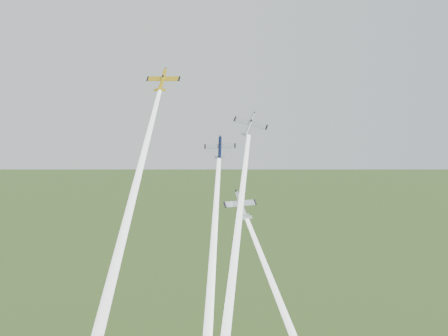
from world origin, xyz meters
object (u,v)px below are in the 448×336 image
at_px(plane_yellow, 163,80).
at_px(plane_silver_right, 250,125).
at_px(plane_navy, 220,148).
at_px(plane_silver_low, 242,205).

relative_size(plane_yellow, plane_silver_right, 1.00).
height_order(plane_yellow, plane_silver_right, plane_yellow).
xyz_separation_m(plane_navy, plane_silver_low, (3.45, -8.92, -12.44)).
height_order(plane_navy, plane_silver_right, plane_silver_right).
xyz_separation_m(plane_yellow, plane_silver_low, (16.46, -13.90, -28.33)).
xyz_separation_m(plane_yellow, plane_navy, (13.00, -4.98, -15.89)).
bearing_deg(plane_navy, plane_yellow, 173.52).
bearing_deg(plane_navy, plane_silver_low, -54.34).
relative_size(plane_yellow, plane_navy, 1.12).
bearing_deg(plane_silver_low, plane_navy, 87.10).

